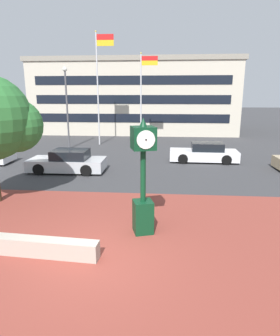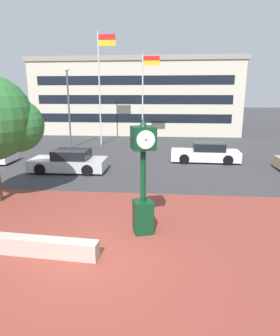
# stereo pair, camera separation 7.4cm
# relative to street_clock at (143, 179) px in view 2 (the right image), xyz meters

# --- Properties ---
(ground_plane) EXTENTS (200.00, 200.00, 0.00)m
(ground_plane) POSITION_rel_street_clock_xyz_m (-1.19, -1.67, -1.79)
(ground_plane) COLOR #38383A
(plaza_brick_paving) EXTENTS (44.00, 9.47, 0.01)m
(plaza_brick_paving) POSITION_rel_street_clock_xyz_m (-1.19, -0.94, -1.78)
(plaza_brick_paving) COLOR brown
(plaza_brick_paving) RESTS_ON ground
(planter_wall) EXTENTS (3.22, 0.63, 0.50)m
(planter_wall) POSITION_rel_street_clock_xyz_m (-2.68, -1.65, -1.54)
(planter_wall) COLOR #ADA393
(planter_wall) RESTS_ON ground
(street_clock) EXTENTS (0.85, 0.87, 3.69)m
(street_clock) POSITION_rel_street_clock_xyz_m (0.00, 0.00, 0.00)
(street_clock) COLOR #0C381E
(street_clock) RESTS_ON ground
(car_street_mid) EXTENTS (4.34, 1.99, 1.28)m
(car_street_mid) POSITION_rel_street_clock_xyz_m (-4.88, 7.32, -1.22)
(car_street_mid) COLOR #B7BABF
(car_street_mid) RESTS_ON ground
(car_street_distant) EXTENTS (4.48, 1.91, 1.28)m
(car_street_distant) POSITION_rel_street_clock_xyz_m (3.33, 10.62, -1.22)
(car_street_distant) COLOR silver
(car_street_distant) RESTS_ON ground
(flagpole_primary) EXTENTS (1.54, 0.14, 9.45)m
(flagpole_primary) POSITION_rel_street_clock_xyz_m (-4.98, 16.79, 3.70)
(flagpole_primary) COLOR silver
(flagpole_primary) RESTS_ON ground
(flagpole_secondary) EXTENTS (1.47, 0.14, 7.72)m
(flagpole_secondary) POSITION_rel_street_clock_xyz_m (-1.27, 16.79, 2.66)
(flagpole_secondary) COLOR silver
(flagpole_secondary) RESTS_ON ground
(civic_building) EXTENTS (23.12, 13.64, 8.22)m
(civic_building) POSITION_rel_street_clock_xyz_m (-2.84, 28.99, 2.33)
(civic_building) COLOR beige
(civic_building) RESTS_ON ground
(street_lamp_post) EXTENTS (0.36, 0.36, 6.47)m
(street_lamp_post) POSITION_rel_street_clock_xyz_m (-7.22, 14.74, 2.18)
(street_lamp_post) COLOR #4C4C51
(street_lamp_post) RESTS_ON ground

